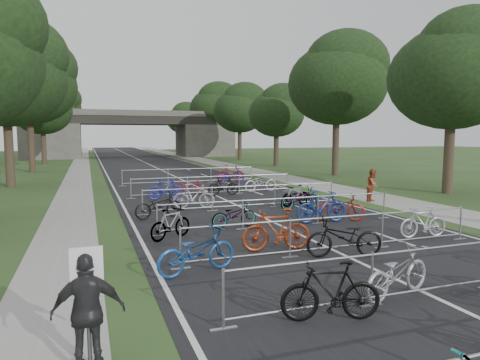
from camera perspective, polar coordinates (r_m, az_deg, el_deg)
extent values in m
cube|color=black|center=(53.75, -12.48, 2.26)|extent=(11.00, 140.00, 0.01)
cube|color=gray|center=(55.33, -4.23, 2.49)|extent=(3.00, 140.00, 0.01)
cube|color=gray|center=(53.33, -20.50, 1.99)|extent=(2.00, 140.00, 0.01)
cube|color=silver|center=(53.75, -12.48, 2.25)|extent=(0.12, 140.00, 0.00)
cube|color=#484740|center=(68.39, -23.79, 4.75)|extent=(8.00, 8.00, 5.00)
cube|color=#484740|center=(70.62, -4.76, 5.26)|extent=(8.00, 8.00, 5.00)
cube|color=black|center=(68.59, -14.19, 7.67)|extent=(30.00, 8.00, 1.20)
cube|color=#484740|center=(64.85, -13.88, 8.67)|extent=(30.00, 0.40, 0.90)
cube|color=#484740|center=(72.41, -14.51, 8.36)|extent=(30.00, 0.40, 0.90)
cylinder|color=#4C4C51|center=(6.75, -19.53, -17.29)|extent=(0.06, 0.06, 1.50)
cube|color=white|center=(6.48, -19.78, -10.77)|extent=(0.45, 0.04, 0.55)
cylinder|color=#33261C|center=(27.57, 26.07, 3.02)|extent=(0.56, 0.56, 4.48)
ellipsoid|color=black|center=(27.74, 26.49, 12.11)|extent=(7.17, 7.17, 5.88)
sphere|color=black|center=(28.04, 28.28, 14.92)|extent=(5.73, 5.73, 5.73)
sphere|color=black|center=(27.65, 24.92, 10.33)|extent=(4.66, 4.66, 4.66)
cylinder|color=#33261C|center=(31.60, -28.42, 3.43)|extent=(0.56, 0.56, 4.72)
ellipsoid|color=black|center=(31.79, -28.85, 11.79)|extent=(7.56, 7.56, 6.20)
sphere|color=black|center=(31.42, -28.02, 14.70)|extent=(6.05, 6.05, 6.05)
cylinder|color=#33261C|center=(36.94, 12.63, 4.57)|extent=(0.56, 0.56, 5.11)
ellipsoid|color=black|center=(37.17, 12.81, 12.31)|extent=(8.18, 8.18, 6.70)
sphere|color=black|center=(37.30, 14.10, 14.80)|extent=(6.54, 6.54, 6.54)
sphere|color=black|center=(37.23, 11.69, 10.75)|extent=(5.31, 5.31, 5.31)
cylinder|color=#33261C|center=(43.49, -26.08, 4.40)|extent=(0.56, 0.56, 5.25)
ellipsoid|color=black|center=(43.70, -26.39, 11.15)|extent=(8.40, 8.40, 6.89)
sphere|color=black|center=(43.35, -25.77, 13.46)|extent=(6.72, 6.72, 6.72)
sphere|color=black|center=(44.16, -26.91, 9.70)|extent=(5.46, 5.46, 5.46)
cylinder|color=#33261C|center=(47.54, 4.85, 4.22)|extent=(0.56, 0.56, 3.85)
ellipsoid|color=black|center=(47.57, 4.89, 8.77)|extent=(6.16, 6.16, 5.05)
sphere|color=black|center=(47.45, 5.83, 10.26)|extent=(4.93, 4.93, 4.93)
sphere|color=black|center=(47.79, 4.08, 7.84)|extent=(4.00, 4.00, 4.00)
cylinder|color=#33261C|center=(55.44, -24.70, 4.13)|extent=(0.56, 0.56, 4.20)
ellipsoid|color=black|center=(55.50, -24.89, 8.38)|extent=(6.72, 6.72, 5.51)
sphere|color=black|center=(55.04, -24.37, 9.83)|extent=(5.38, 5.38, 5.38)
sphere|color=black|center=(56.00, -25.32, 7.47)|extent=(4.37, 4.37, 4.37)
cylinder|color=#33261C|center=(58.65, -0.04, 4.89)|extent=(0.56, 0.56, 4.48)
ellipsoid|color=black|center=(58.73, -0.04, 9.17)|extent=(7.17, 7.17, 5.88)
sphere|color=black|center=(58.56, 0.69, 10.59)|extent=(5.73, 5.73, 5.73)
sphere|color=black|center=(58.99, -0.67, 8.29)|extent=(4.66, 4.66, 4.66)
cylinder|color=#33261C|center=(67.40, -23.84, 4.62)|extent=(0.56, 0.56, 4.72)
ellipsoid|color=black|center=(67.48, -24.01, 8.55)|extent=(7.56, 7.56, 6.20)
sphere|color=black|center=(67.05, -23.58, 9.89)|extent=(6.05, 6.05, 6.05)
sphere|color=black|center=(67.98, -24.37, 7.72)|extent=(4.91, 4.91, 4.91)
cylinder|color=#33261C|center=(70.06, -3.36, 5.31)|extent=(0.56, 0.56, 5.11)
ellipsoid|color=black|center=(70.18, -3.39, 9.41)|extent=(8.18, 8.18, 6.70)
sphere|color=black|center=(69.99, -2.80, 10.76)|extent=(6.54, 6.54, 6.54)
sphere|color=black|center=(70.47, -3.89, 8.56)|extent=(5.31, 5.31, 5.31)
cylinder|color=#33261C|center=(79.37, -23.24, 4.97)|extent=(0.56, 0.56, 5.25)
ellipsoid|color=black|center=(79.48, -23.40, 8.68)|extent=(8.40, 8.40, 6.89)
sphere|color=black|center=(79.06, -23.03, 9.93)|extent=(6.72, 6.72, 6.72)
sphere|color=black|center=(79.96, -23.70, 7.89)|extent=(5.46, 5.46, 5.46)
cylinder|color=#33261C|center=(81.65, -5.74, 4.95)|extent=(0.56, 0.56, 3.85)
ellipsoid|color=black|center=(81.67, -5.77, 7.60)|extent=(6.16, 6.16, 5.05)
sphere|color=black|center=(81.38, -5.28, 8.47)|extent=(4.93, 4.93, 4.93)
sphere|color=black|center=(82.02, -6.19, 7.05)|extent=(4.00, 4.00, 4.00)
cylinder|color=#33261C|center=(91.35, -22.78, 4.73)|extent=(0.56, 0.56, 4.20)
ellipsoid|color=black|center=(91.39, -22.88, 7.31)|extent=(6.72, 6.72, 5.51)
sphere|color=black|center=(90.91, -22.55, 8.18)|extent=(5.38, 5.38, 5.38)
sphere|color=black|center=(91.89, -23.16, 6.76)|extent=(4.37, 4.37, 4.37)
cylinder|color=#33261C|center=(93.34, -7.53, 5.25)|extent=(0.56, 0.56, 4.48)
ellipsoid|color=black|center=(93.39, -7.57, 7.94)|extent=(7.17, 7.17, 5.88)
sphere|color=black|center=(93.09, -7.15, 8.84)|extent=(5.73, 5.73, 5.73)
sphere|color=black|center=(93.74, -7.93, 7.38)|extent=(4.66, 4.66, 4.66)
cylinder|color=#9B9EA3|center=(9.87, 24.46, -8.22)|extent=(9.20, 0.04, 0.04)
cylinder|color=#9B9EA3|center=(10.11, 24.24, -13.01)|extent=(9.20, 0.04, 0.04)
cylinder|color=#9B9EA3|center=(7.69, -2.22, -15.62)|extent=(0.05, 0.05, 1.10)
cube|color=#9B9EA3|center=(7.90, -2.20, -19.23)|extent=(0.50, 0.08, 0.03)
cylinder|color=#9B9EA3|center=(9.03, 17.15, -12.54)|extent=(0.05, 0.05, 1.10)
cube|color=#9B9EA3|center=(9.22, 17.04, -15.70)|extent=(0.50, 0.08, 0.03)
cylinder|color=#9B9EA3|center=(12.63, 13.00, -4.80)|extent=(9.20, 0.04, 0.04)
cylinder|color=#9B9EA3|center=(12.81, 12.90, -8.62)|extent=(9.20, 0.04, 0.04)
cylinder|color=#9B9EA3|center=(11.01, -7.94, -8.96)|extent=(0.05, 0.05, 1.10)
cube|color=#9B9EA3|center=(11.16, -7.89, -11.62)|extent=(0.50, 0.08, 0.03)
cylinder|color=#9B9EA3|center=(11.99, 6.70, -7.70)|extent=(0.05, 0.05, 1.10)
cube|color=#9B9EA3|center=(12.12, 6.67, -10.16)|extent=(0.50, 0.08, 0.03)
cylinder|color=#9B9EA3|center=(13.60, 18.43, -6.33)|extent=(0.05, 0.05, 1.10)
cube|color=#9B9EA3|center=(13.72, 18.35, -8.51)|extent=(0.50, 0.08, 0.03)
cylinder|color=#9B9EA3|center=(15.66, 27.33, -5.10)|extent=(0.05, 0.05, 1.10)
cube|color=#9B9EA3|center=(15.76, 27.24, -7.01)|extent=(0.50, 0.08, 0.03)
cylinder|color=#9B9EA3|center=(15.91, 5.59, -2.46)|extent=(9.20, 0.04, 0.04)
cylinder|color=#9B9EA3|center=(16.06, 5.56, -5.53)|extent=(9.20, 0.04, 0.04)
cylinder|color=#9B9EA3|center=(14.66, -10.99, -5.25)|extent=(0.05, 0.05, 1.10)
cube|color=#9B9EA3|center=(14.77, -10.95, -7.29)|extent=(0.50, 0.08, 0.03)
cylinder|color=#9B9EA3|center=(15.40, 0.39, -4.59)|extent=(0.05, 0.05, 1.10)
cube|color=#9B9EA3|center=(15.51, 0.39, -6.53)|extent=(0.50, 0.08, 0.03)
cylinder|color=#9B9EA3|center=(16.69, 10.35, -3.86)|extent=(0.05, 0.05, 1.10)
cube|color=#9B9EA3|center=(16.79, 10.31, -5.66)|extent=(0.50, 0.08, 0.03)
cylinder|color=#9B9EA3|center=(18.41, 18.65, -3.17)|extent=(0.05, 0.05, 1.10)
cube|color=#9B9EA3|center=(18.50, 18.60, -4.80)|extent=(0.50, 0.08, 0.03)
cylinder|color=#9B9EA3|center=(19.56, 0.58, -0.84)|extent=(9.20, 0.04, 0.04)
cylinder|color=#9B9EA3|center=(19.69, 0.58, -3.36)|extent=(9.20, 0.04, 0.04)
cylinder|color=#9B9EA3|center=(18.56, -12.88, -2.93)|extent=(0.05, 0.05, 1.10)
cube|color=#9B9EA3|center=(18.65, -12.84, -4.55)|extent=(0.50, 0.08, 0.03)
cylinder|color=#9B9EA3|center=(19.16, -3.73, -2.51)|extent=(0.05, 0.05, 1.10)
cube|color=#9B9EA3|center=(19.24, -3.72, -4.09)|extent=(0.50, 0.08, 0.03)
cylinder|color=#9B9EA3|center=(20.21, 4.66, -2.07)|extent=(0.05, 0.05, 1.10)
cube|color=#9B9EA3|center=(20.29, 4.65, -3.57)|extent=(0.50, 0.08, 0.03)
cylinder|color=#9B9EA3|center=(21.65, 12.08, -1.65)|extent=(0.05, 0.05, 1.10)
cube|color=#9B9EA3|center=(21.72, 12.05, -3.05)|extent=(0.50, 0.08, 0.03)
cylinder|color=#9B9EA3|center=(24.29, -3.51, 0.48)|extent=(9.20, 0.04, 0.04)
cylinder|color=#9B9EA3|center=(24.39, -3.50, -1.55)|extent=(9.20, 0.04, 0.04)
cylinder|color=#9B9EA3|center=(23.49, -14.34, -1.11)|extent=(0.05, 0.05, 1.10)
cube|color=#9B9EA3|center=(23.56, -14.31, -2.40)|extent=(0.50, 0.08, 0.03)
cylinder|color=#9B9EA3|center=(23.96, -7.03, -0.83)|extent=(0.05, 0.05, 1.10)
cube|color=#9B9EA3|center=(24.03, -7.01, -2.10)|extent=(0.50, 0.08, 0.03)
cylinder|color=#9B9EA3|center=(24.81, -0.10, -0.55)|extent=(0.05, 0.05, 1.10)
cube|color=#9B9EA3|center=(24.88, -0.10, -1.78)|extent=(0.50, 0.08, 0.03)
cylinder|color=#9B9EA3|center=(25.99, 6.28, -0.29)|extent=(0.05, 0.05, 1.10)
cube|color=#9B9EA3|center=(26.06, 6.27, -1.46)|extent=(0.50, 0.08, 0.03)
cylinder|color=#9B9EA3|center=(30.08, -6.71, 1.51)|extent=(9.20, 0.04, 0.04)
cylinder|color=#9B9EA3|center=(30.16, -6.69, -0.13)|extent=(9.20, 0.04, 0.04)
cylinder|color=#9B9EA3|center=(29.43, -15.45, 0.26)|extent=(0.05, 0.05, 1.10)
cube|color=#9B9EA3|center=(29.49, -15.42, -0.77)|extent=(0.50, 0.08, 0.03)
cylinder|color=#9B9EA3|center=(29.81, -9.57, 0.47)|extent=(0.05, 0.05, 1.10)
cube|color=#9B9EA3|center=(29.87, -9.55, -0.55)|extent=(0.50, 0.08, 0.03)
cylinder|color=#9B9EA3|center=(30.50, -3.89, 0.66)|extent=(0.05, 0.05, 1.10)
cube|color=#9B9EA3|center=(30.55, -3.88, -0.34)|extent=(0.50, 0.08, 0.03)
cylinder|color=#9B9EA3|center=(31.47, 1.49, 0.84)|extent=(0.05, 0.05, 1.10)
cube|color=#9B9EA3|center=(31.52, 1.49, -0.13)|extent=(0.50, 0.08, 0.03)
imported|color=black|center=(8.17, 12.00, -14.36)|extent=(1.92, 0.99, 1.11)
imported|color=#A0A1A7|center=(9.67, 20.24, -11.52)|extent=(2.14, 1.24, 1.06)
imported|color=navy|center=(10.63, -5.80, -9.46)|extent=(2.23, 1.25, 1.11)
imported|color=#933315|center=(12.57, 4.86, -6.69)|extent=(2.13, 0.83, 1.25)
imported|color=black|center=(12.27, 13.76, -7.47)|extent=(2.25, 1.27, 1.12)
imported|color=#AEAFB6|center=(15.37, 23.25, -5.22)|extent=(1.77, 0.64, 1.04)
imported|color=#9B9EA3|center=(14.12, -9.23, -5.82)|extent=(1.69, 1.29, 1.02)
imported|color=#9B9EA3|center=(15.68, -0.80, -4.73)|extent=(1.82, 0.82, 0.93)
imported|color=navy|center=(16.81, 10.85, -3.54)|extent=(2.12, 0.73, 1.25)
imported|color=maroon|center=(17.32, 13.03, -3.61)|extent=(2.16, 1.43, 1.07)
imported|color=black|center=(17.70, -10.80, -3.38)|extent=(2.12, 1.14, 1.06)
imported|color=#A1A0A7|center=(19.75, -6.17, -2.21)|extent=(1.98, 1.06, 1.15)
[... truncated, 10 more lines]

